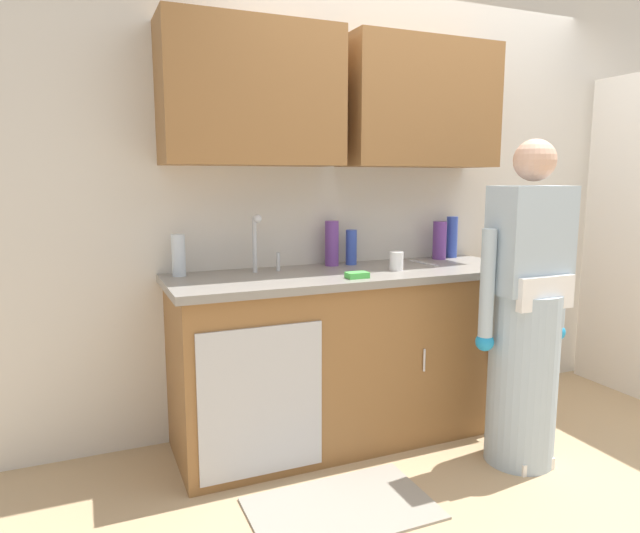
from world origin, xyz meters
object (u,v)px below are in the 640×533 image
at_px(bottle_dish_liquid, 179,255).
at_px(sponge, 357,275).
at_px(cup_by_sink, 396,261).
at_px(knife_on_counter, 424,263).
at_px(bottle_soap, 332,243).
at_px(person_at_sink, 525,330).
at_px(bottle_water_tall, 351,247).
at_px(sink, 270,279).
at_px(bottle_cleaner_spray, 440,240).
at_px(bottle_water_short, 452,237).

relative_size(bottle_dish_liquid, sponge, 1.96).
bearing_deg(bottle_dish_liquid, cup_by_sink, -13.77).
height_order(bottle_dish_liquid, knife_on_counter, bottle_dish_liquid).
height_order(cup_by_sink, sponge, cup_by_sink).
bearing_deg(sponge, bottle_soap, 83.08).
height_order(bottle_dish_liquid, sponge, bottle_dish_liquid).
bearing_deg(cup_by_sink, bottle_dish_liquid, 166.23).
bearing_deg(bottle_soap, person_at_sink, -49.77).
bearing_deg(cup_by_sink, bottle_water_tall, 115.48).
bearing_deg(bottle_soap, bottle_dish_liquid, -179.09).
height_order(bottle_water_tall, knife_on_counter, bottle_water_tall).
distance_m(bottle_soap, cup_by_sink, 0.39).
xyz_separation_m(sink, bottle_cleaner_spray, (1.16, 0.18, 0.13)).
height_order(bottle_water_tall, cup_by_sink, bottle_water_tall).
bearing_deg(person_at_sink, sponge, 152.23).
xyz_separation_m(bottle_water_short, knife_on_counter, (-0.31, -0.16, -0.13)).
relative_size(bottle_water_short, bottle_soap, 1.00).
height_order(person_at_sink, bottle_soap, person_at_sink).
distance_m(person_at_sink, cup_by_sink, 0.74).
bearing_deg(knife_on_counter, bottle_dish_liquid, 79.55).
bearing_deg(sink, sponge, -30.17).
height_order(bottle_soap, knife_on_counter, bottle_soap).
height_order(sink, bottle_soap, sink).
relative_size(bottle_cleaner_spray, bottle_dish_liquid, 1.08).
height_order(sink, bottle_water_short, sink).
xyz_separation_m(person_at_sink, bottle_soap, (-0.69, 0.81, 0.38)).
bearing_deg(bottle_water_short, sponge, -153.56).
xyz_separation_m(bottle_cleaner_spray, bottle_dish_liquid, (-1.58, 0.00, -0.01)).
xyz_separation_m(sink, bottle_water_tall, (0.56, 0.20, 0.12)).
bearing_deg(person_at_sink, bottle_dish_liquid, 152.72).
bearing_deg(bottle_water_short, person_at_sink, -100.23).
relative_size(bottle_water_short, cup_by_sink, 2.54).
relative_size(bottle_dish_liquid, bottle_water_tall, 1.07).
bearing_deg(bottle_water_tall, sink, -160.59).
xyz_separation_m(person_at_sink, bottle_water_tall, (-0.57, 0.81, 0.35)).
bearing_deg(person_at_sink, bottle_cleaner_spray, 87.60).
bearing_deg(sponge, sink, 149.83).
height_order(bottle_cleaner_spray, bottle_soap, bottle_soap).
bearing_deg(bottle_water_short, bottle_cleaner_spray, -163.09).
height_order(person_at_sink, knife_on_counter, person_at_sink).
height_order(person_at_sink, bottle_cleaner_spray, person_at_sink).
distance_m(bottle_soap, knife_on_counter, 0.56).
height_order(person_at_sink, sponge, person_at_sink).
distance_m(knife_on_counter, sponge, 0.65).
relative_size(sink, bottle_water_tall, 2.47).
xyz_separation_m(bottle_water_tall, bottle_soap, (-0.12, 0.01, 0.03)).
distance_m(person_at_sink, bottle_cleaner_spray, 0.88).
relative_size(bottle_cleaner_spray, bottle_water_tall, 1.15).
bearing_deg(bottle_soap, knife_on_counter, -14.59).
relative_size(bottle_cleaner_spray, knife_on_counter, 0.97).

